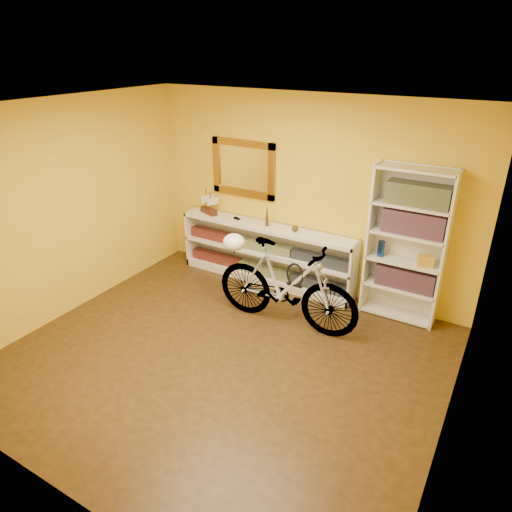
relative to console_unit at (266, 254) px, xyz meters
The scene contains 24 objects.
floor 1.93m from the console_unit, 74.78° to the right, with size 4.50×4.00×0.01m, color #32200E.
ceiling 2.88m from the console_unit, 74.78° to the right, with size 4.50×4.00×0.01m, color silver.
back_wall 1.02m from the console_unit, 21.05° to the left, with size 4.50×0.01×2.60m, color gold.
left_wall 2.68m from the console_unit, 134.14° to the right, with size 0.01×4.00×2.60m, color gold.
right_wall 3.41m from the console_unit, 33.44° to the right, with size 0.01×4.00×2.60m, color gold.
gilt_mirror 1.22m from the console_unit, 161.80° to the left, with size 0.98×0.06×0.78m, color brown.
wall_socket 1.41m from the console_unit, ahead, with size 0.09×0.01×0.09m, color silver.
console_unit is the anchor object (origin of this frame).
cd_row_lower 0.26m from the console_unit, 90.00° to the right, with size 2.50×0.13×0.14m, color black.
cd_row_upper 0.11m from the console_unit, 90.00° to the right, with size 2.50×0.13×0.14m, color navy.
model_ship 1.14m from the console_unit, behind, with size 0.31×0.12×0.37m, color #3A1A10, non-canonical shape.
toy_car 0.64m from the console_unit, behind, with size 0.00×0.00×0.00m, color black.
bronze_ornament 0.58m from the console_unit, ahead, with size 0.05×0.05×0.31m, color #4F341B.
decorative_orb 0.64m from the console_unit, ahead, with size 0.08×0.08×0.08m, color #4F341B.
bookcase 1.95m from the console_unit, ahead, with size 0.90×0.30×1.90m, color silver, non-canonical shape.
book_row_a 1.93m from the console_unit, ahead, with size 0.70×0.22×0.26m, color maroon.
book_row_b 2.10m from the console_unit, ahead, with size 0.70×0.22×0.28m, color maroon.
book_row_c 2.25m from the console_unit, ahead, with size 0.70×0.22×0.25m, color #173F52.
travel_mug 1.65m from the console_unit, ahead, with size 0.09×0.09×0.19m, color navy.
red_tin 2.03m from the console_unit, ahead, with size 0.15×0.15×0.20m, color maroon.
yellow_bag 2.17m from the console_unit, ahead, with size 0.17×0.11×0.13m, color gold.
bicycle 1.16m from the console_unit, 48.89° to the right, with size 1.83×0.47×1.08m, color silver.
helmet 1.04m from the console_unit, 86.21° to the right, with size 0.27×0.26×0.20m, color white.
u_lock 1.25m from the console_unit, 44.94° to the right, with size 0.22×0.22×0.02m, color black.
Camera 1 is at (2.39, -3.35, 3.13)m, focal length 32.42 mm.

